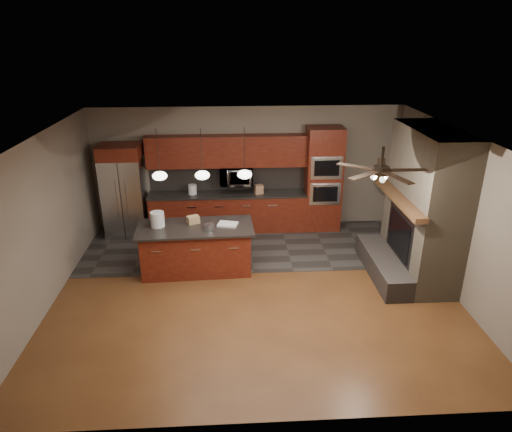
{
  "coord_description": "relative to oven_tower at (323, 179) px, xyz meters",
  "views": [
    {
      "loc": [
        -0.4,
        -7.09,
        4.37
      ],
      "look_at": [
        0.05,
        0.6,
        1.19
      ],
      "focal_mm": 32.0,
      "sensor_mm": 36.0,
      "label": 1
    }
  ],
  "objects": [
    {
      "name": "pendant_center",
      "position": [
        -2.6,
        -1.99,
        0.77
      ],
      "size": [
        0.26,
        0.26,
        0.92
      ],
      "color": "black",
      "rests_on": "ceiling"
    },
    {
      "name": "fireplace_column",
      "position": [
        1.34,
        -2.29,
        0.11
      ],
      "size": [
        1.3,
        2.1,
        2.8
      ],
      "color": "#706350",
      "rests_on": "ground"
    },
    {
      "name": "refrigerator",
      "position": [
        -4.47,
        -0.07,
        -0.15
      ],
      "size": [
        0.89,
        0.75,
        2.08
      ],
      "color": "silver",
      "rests_on": "ground"
    },
    {
      "name": "right_wall",
      "position": [
        1.8,
        -2.69,
        0.21
      ],
      "size": [
        0.02,
        6.0,
        2.8
      ],
      "primitive_type": "cube",
      "color": "gray",
      "rests_on": "ground"
    },
    {
      "name": "kitchen_island",
      "position": [
        -2.79,
        -1.89,
        -0.73
      ],
      "size": [
        2.22,
        1.08,
        0.92
      ],
      "rotation": [
        0.0,
        0.0,
        0.04
      ],
      "color": "maroon",
      "rests_on": "ground"
    },
    {
      "name": "microwave",
      "position": [
        -1.98,
        0.06,
        0.11
      ],
      "size": [
        0.73,
        0.41,
        0.5
      ],
      "primitive_type": "imported",
      "color": "silver",
      "rests_on": "back_cabinetry"
    },
    {
      "name": "back_cabinetry",
      "position": [
        -2.18,
        0.05,
        -0.3
      ],
      "size": [
        3.59,
        0.64,
        2.2
      ],
      "color": "maroon",
      "rests_on": "ground"
    },
    {
      "name": "ceiling",
      "position": [
        -1.7,
        -2.69,
        1.61
      ],
      "size": [
        7.0,
        6.0,
        0.02
      ],
      "primitive_type": "cube",
      "color": "white",
      "rests_on": "back_wall"
    },
    {
      "name": "cardboard_box",
      "position": [
        -2.83,
        -1.71,
        -0.2
      ],
      "size": [
        0.27,
        0.24,
        0.14
      ],
      "primitive_type": "cube",
      "rotation": [
        0.0,
        0.0,
        0.44
      ],
      "color": "#A58455",
      "rests_on": "kitchen_island"
    },
    {
      "name": "counter_bucket",
      "position": [
        -2.97,
        0.01,
        -0.18
      ],
      "size": [
        0.24,
        0.24,
        0.22
      ],
      "primitive_type": "cylinder",
      "rotation": [
        0.0,
        0.0,
        -0.3
      ],
      "color": "white",
      "rests_on": "back_cabinetry"
    },
    {
      "name": "ceiling_fan",
      "position": [
        0.1,
        -3.49,
        1.27
      ],
      "size": [
        1.27,
        1.33,
        0.41
      ],
      "color": "black",
      "rests_on": "ceiling"
    },
    {
      "name": "paint_can",
      "position": [
        -2.52,
        -2.05,
        -0.21
      ],
      "size": [
        0.17,
        0.17,
        0.12
      ],
      "primitive_type": "cylinder",
      "rotation": [
        0.0,
        0.0,
        0.0
      ],
      "color": "#A2A2A6",
      "rests_on": "kitchen_island"
    },
    {
      "name": "pendant_left",
      "position": [
        -3.35,
        -1.99,
        0.77
      ],
      "size": [
        0.26,
        0.26,
        0.92
      ],
      "color": "black",
      "rests_on": "ceiling"
    },
    {
      "name": "pendant_right",
      "position": [
        -1.85,
        -1.99,
        0.77
      ],
      "size": [
        0.26,
        0.26,
        0.92
      ],
      "color": "black",
      "rests_on": "ceiling"
    },
    {
      "name": "paint_tray",
      "position": [
        -2.17,
        -1.85,
        -0.25
      ],
      "size": [
        0.41,
        0.34,
        0.04
      ],
      "primitive_type": "cube",
      "rotation": [
        0.0,
        0.0,
        -0.25
      ],
      "color": "white",
      "rests_on": "kitchen_island"
    },
    {
      "name": "ground",
      "position": [
        -1.7,
        -2.69,
        -1.19
      ],
      "size": [
        7.0,
        7.0,
        0.0
      ],
      "primitive_type": "plane",
      "color": "brown",
      "rests_on": "ground"
    },
    {
      "name": "left_wall",
      "position": [
        -5.2,
        -2.69,
        0.21
      ],
      "size": [
        0.02,
        6.0,
        2.8
      ],
      "primitive_type": "cube",
      "color": "gray",
      "rests_on": "ground"
    },
    {
      "name": "white_bucket",
      "position": [
        -3.49,
        -1.83,
        -0.13
      ],
      "size": [
        0.34,
        0.34,
        0.28
      ],
      "primitive_type": "cylinder",
      "rotation": [
        0.0,
        0.0,
        0.38
      ],
      "color": "silver",
      "rests_on": "kitchen_island"
    },
    {
      "name": "counter_box",
      "position": [
        -1.47,
        -0.04,
        -0.19
      ],
      "size": [
        0.22,
        0.19,
        0.21
      ],
      "primitive_type": "cube",
      "rotation": [
        0.0,
        0.0,
        0.26
      ],
      "color": "#9D7151",
      "rests_on": "back_cabinetry"
    },
    {
      "name": "slate_tile_patch",
      "position": [
        -1.7,
        -0.89,
        -1.19
      ],
      "size": [
        7.0,
        2.4,
        0.01
      ],
      "primitive_type": "cube",
      "color": "#363330",
      "rests_on": "ground"
    },
    {
      "name": "oven_tower",
      "position": [
        0.0,
        0.0,
        0.0
      ],
      "size": [
        0.8,
        0.63,
        2.38
      ],
      "color": "maroon",
      "rests_on": "ground"
    },
    {
      "name": "back_wall",
      "position": [
        -1.7,
        0.31,
        0.21
      ],
      "size": [
        7.0,
        0.02,
        2.8
      ],
      "primitive_type": "cube",
      "color": "gray",
      "rests_on": "ground"
    }
  ]
}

